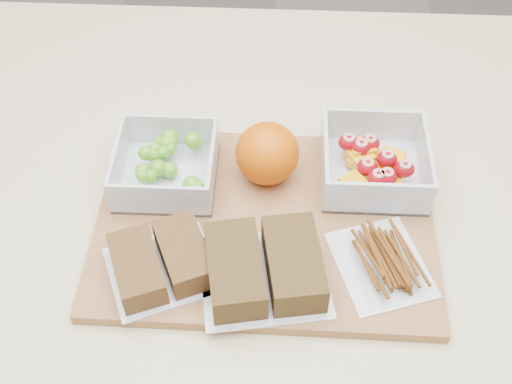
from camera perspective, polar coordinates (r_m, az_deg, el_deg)
counter at (r=1.21m, az=-0.18°, el=-15.01°), size 1.20×0.90×0.90m
cutting_board at (r=0.81m, az=0.79°, el=-2.78°), size 0.42×0.30×0.02m
grape_container at (r=0.84m, az=-7.85°, el=2.40°), size 0.13×0.13×0.05m
fruit_container at (r=0.84m, az=10.40°, el=2.43°), size 0.13×0.13×0.06m
orange at (r=0.82m, az=1.01°, el=3.44°), size 0.08×0.08×0.08m
sandwich_bag_left at (r=0.75m, az=-8.44°, el=-6.15°), size 0.15×0.15×0.04m
sandwich_bag_center at (r=0.73m, az=0.75°, el=-6.70°), size 0.16×0.15×0.04m
pretzel_bag at (r=0.76m, az=11.14°, el=-5.85°), size 0.13×0.15×0.03m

